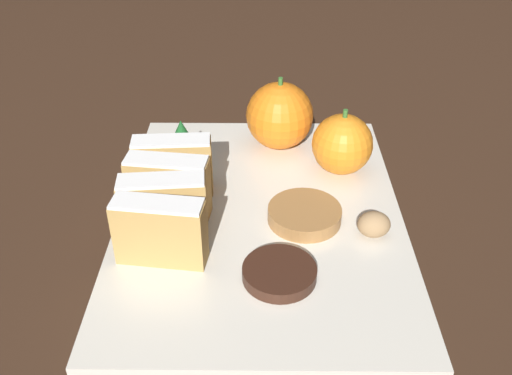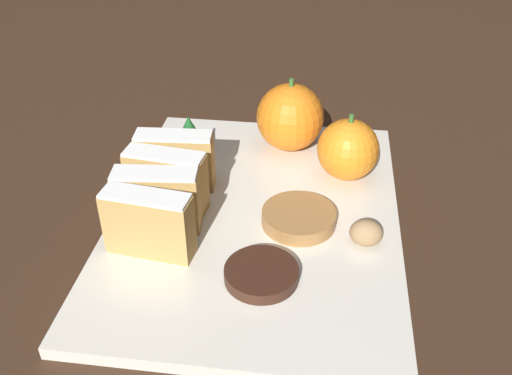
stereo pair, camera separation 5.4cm
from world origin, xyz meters
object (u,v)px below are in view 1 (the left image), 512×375
object	(u,v)px
orange_near	(276,116)
chocolate_cookie	(275,273)
orange_far	(338,144)
walnut	(369,224)

from	to	relation	value
orange_near	chocolate_cookie	xyz separation A→B (m)	(-0.00, -0.22, -0.03)
orange_near	orange_far	size ratio (longest dim) A/B	1.16
walnut	chocolate_cookie	distance (m)	0.10
orange_far	chocolate_cookie	xyz separation A→B (m)	(-0.07, -0.17, -0.03)
orange_near	orange_far	distance (m)	0.08
orange_near	walnut	distance (m)	0.19
walnut	orange_near	bearing A→B (deg)	116.62
orange_far	orange_near	bearing A→B (deg)	140.42
orange_far	walnut	distance (m)	0.11
chocolate_cookie	orange_far	bearing A→B (deg)	67.50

